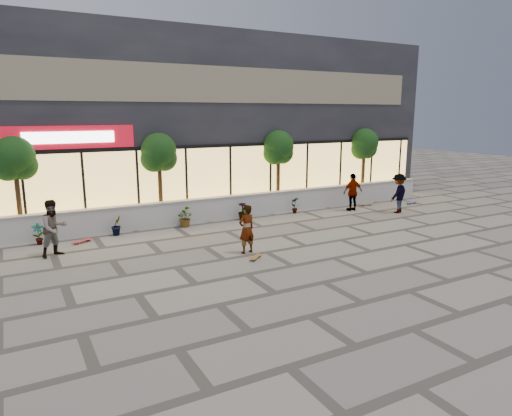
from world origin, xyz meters
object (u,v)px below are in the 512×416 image
tree_west (14,161)px  skater_left (54,228)px  tree_mideast (278,149)px  skater_right_near (353,192)px  tree_midwest (159,155)px  skateboard_right_far (411,202)px  skateboard_left (82,241)px  skater_right_far (398,193)px  tree_east (364,146)px  skater_center (247,229)px  skateboard_center (256,257)px  skateboard_right_near (366,204)px

tree_west → skater_left: (0.92, -2.98, -2.02)m
tree_mideast → skater_right_near: size_ratio=2.12×
tree_midwest → skater_right_near: bearing=-13.1°
skater_right_near → skateboard_right_far: skater_right_near is taller
tree_midwest → skater_left: (-4.58, -2.98, -2.02)m
skater_left → skateboard_left: (1.01, 1.23, -0.88)m
tree_mideast → skater_right_far: tree_mideast is taller
skater_left → skateboard_right_far: bearing=-21.9°
tree_east → skater_right_far: 4.16m
tree_mideast → skater_center: bearing=-129.5°
tree_west → tree_mideast: 11.50m
skateboard_left → skater_right_far: bearing=-34.0°
skater_right_near → skater_right_far: 2.15m
skater_left → skateboard_left: skater_left is taller
skater_right_far → skateboard_center: skater_right_far is taller
skater_right_near → skateboard_right_far: bearing=179.9°
skater_right_far → skateboard_left: bearing=-26.4°
tree_east → skateboard_left: 15.45m
tree_east → skater_center: (-10.27, -5.79, -2.14)m
skater_right_near → skater_right_far: size_ratio=0.98×
skater_right_far → skateboard_center: 9.97m
skater_right_far → skateboard_left: (-14.21, 1.78, -0.87)m
skateboard_center → skateboard_right_near: size_ratio=0.87×
skater_right_far → skater_right_near: bearing=-60.8°
tree_midwest → skater_right_far: size_ratio=2.06×
skater_center → skater_right_near: size_ratio=0.91×
tree_east → skater_center: bearing=-150.6°
skater_right_near → skateboard_left: size_ratio=2.35×
tree_midwest → skater_right_near: 9.49m
tree_mideast → skater_right_near: (3.03, -2.10, -2.06)m
skater_left → skateboard_right_near: size_ratio=2.58×
skater_right_near → skateboard_left: skater_right_near is taller
skateboard_right_near → tree_east: bearing=68.0°
tree_west → skater_right_far: tree_west is taller
tree_west → tree_midwest: (5.50, 0.00, 0.00)m
tree_west → skater_right_near: size_ratio=2.12×
skateboard_right_far → skater_right_near: bearing=170.7°
tree_mideast → skater_right_far: 6.17m
tree_mideast → skateboard_center: 8.63m
skater_right_near → skateboard_left: 12.63m
skateboard_left → tree_mideast: bearing=-16.5°
skateboard_right_near → skateboard_right_far: bearing=-6.2°
skater_right_far → skater_center: bearing=-5.7°
skateboard_center → skateboard_right_far: size_ratio=0.86×
tree_east → skater_right_near: 3.84m
skateboard_right_near → skateboard_right_far: (2.43, -0.78, 0.00)m
skater_left → skater_right_near: 13.64m
tree_midwest → tree_east: size_ratio=1.00×
tree_midwest → skater_left: tree_midwest is taller
skater_center → skateboard_center: 1.07m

